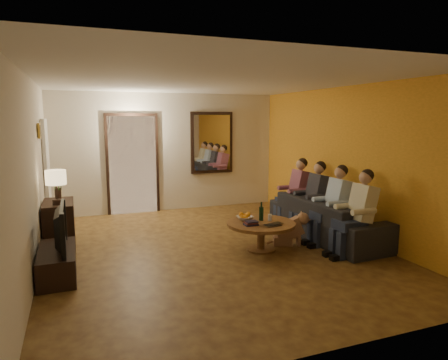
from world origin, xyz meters
name	(u,v)px	position (x,y,z in m)	size (l,w,h in m)	color
floor	(213,249)	(0.00, 0.00, 0.00)	(5.00, 6.00, 0.01)	#492B13
ceiling	(212,80)	(0.00, 0.00, 2.60)	(5.00, 6.00, 0.01)	white
back_wall	(169,152)	(0.00, 3.00, 1.30)	(5.00, 0.02, 2.60)	beige
front_wall	(330,208)	(0.00, -3.00, 1.30)	(5.00, 0.02, 2.60)	beige
left_wall	(32,176)	(-2.50, 0.00, 1.30)	(0.02, 6.00, 2.60)	beige
right_wall	(348,162)	(2.50, 0.00, 1.30)	(0.02, 6.00, 2.60)	beige
orange_accent	(347,162)	(2.49, 0.00, 1.30)	(0.01, 6.00, 2.60)	orange
kitchen_doorway	(133,165)	(-0.80, 2.98, 1.05)	(1.00, 0.06, 2.10)	#FFE0A5
door_trim	(133,165)	(-0.80, 2.97, 1.05)	(1.12, 0.04, 2.22)	black
fridge_glimpse	(145,171)	(-0.55, 2.98, 0.90)	(0.45, 0.03, 1.70)	silver
mirror_frame	(212,143)	(1.00, 2.96, 1.50)	(1.00, 0.05, 1.40)	black
mirror_glass	(212,143)	(1.00, 2.93, 1.50)	(0.86, 0.02, 1.26)	white
white_door	(47,174)	(-2.46, 2.30, 1.02)	(0.06, 0.85, 2.04)	white
framed_art	(39,131)	(-2.47, 1.30, 1.85)	(0.03, 0.28, 0.24)	#B28C33
art_canvas	(40,131)	(-2.46, 1.30, 1.85)	(0.01, 0.22, 0.18)	brown
dresser	(59,225)	(-2.25, 0.96, 0.37)	(0.45, 0.84, 0.75)	black
table_lamp	(56,187)	(-2.25, 0.74, 1.02)	(0.30, 0.30, 0.54)	beige
flower_vase	(58,186)	(-2.25, 1.18, 0.97)	(0.14, 0.14, 0.44)	red
tv_stand	(57,263)	(-2.25, -0.31, 0.18)	(0.45, 1.09, 0.36)	black
tv	(55,228)	(-2.25, -0.31, 0.65)	(0.13, 0.99, 0.57)	black
sofa	(328,218)	(2.06, -0.10, 0.35)	(0.94, 2.40, 0.70)	black
person_a	(359,216)	(1.96, -1.00, 0.60)	(0.60, 0.40, 1.20)	tan
person_b	(334,208)	(1.96, -0.40, 0.60)	(0.60, 0.40, 1.20)	tan
person_c	(314,201)	(1.96, 0.20, 0.60)	(0.60, 0.40, 1.20)	tan
person_d	(296,195)	(1.96, 0.80, 0.60)	(0.60, 0.40, 1.20)	tan
dog	(289,228)	(1.23, -0.22, 0.28)	(0.56, 0.24, 0.56)	#976145
coffee_table	(261,236)	(0.69, -0.30, 0.23)	(1.06, 1.06, 0.45)	brown
bowl	(245,218)	(0.51, -0.08, 0.48)	(0.26, 0.26, 0.06)	white
oranges	(245,214)	(0.51, -0.08, 0.55)	(0.20, 0.20, 0.08)	orange
wine_bottle	(261,211)	(0.74, -0.20, 0.60)	(0.07, 0.07, 0.31)	black
wine_glass	(270,217)	(0.87, -0.25, 0.50)	(0.06, 0.06, 0.10)	silver
book_stack	(251,223)	(0.47, -0.40, 0.48)	(0.20, 0.15, 0.07)	black
laptop	(275,225)	(0.79, -0.58, 0.46)	(0.33, 0.21, 0.03)	black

